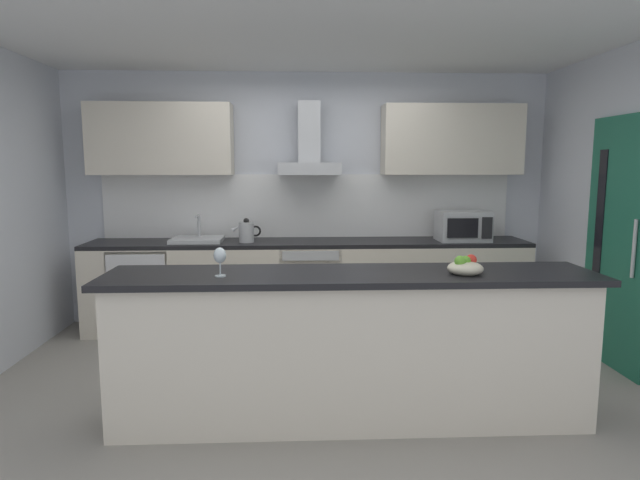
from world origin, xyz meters
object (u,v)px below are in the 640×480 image
(kettle, at_px, (247,232))
(fruit_bowl, at_px, (465,267))
(microwave, at_px, (463,226))
(wine_glass, at_px, (220,256))
(range_hood, at_px, (309,152))
(refrigerator, at_px, (145,290))
(sink, at_px, (197,239))
(oven, at_px, (310,284))

(kettle, xyz_separation_m, fruit_bowl, (1.54, -2.05, 0.02))
(microwave, relative_size, fruit_bowl, 2.27)
(wine_glass, distance_m, fruit_bowl, 1.51)
(range_hood, distance_m, fruit_bowl, 2.51)
(microwave, height_order, range_hood, range_hood)
(refrigerator, distance_m, sink, 0.73)
(sink, bearing_deg, fruit_bowl, -45.89)
(refrigerator, distance_m, fruit_bowl, 3.35)
(kettle, relative_size, fruit_bowl, 1.31)
(oven, xyz_separation_m, wine_glass, (-0.60, -2.09, 0.65))
(oven, distance_m, wine_glass, 2.26)
(oven, distance_m, kettle, 0.83)
(oven, distance_m, refrigerator, 1.65)
(oven, height_order, microwave, microwave)
(wine_glass, bearing_deg, kettle, 90.66)
(oven, distance_m, fruit_bowl, 2.34)
(sink, bearing_deg, wine_glass, -76.18)
(microwave, distance_m, wine_glass, 2.97)
(sink, relative_size, wine_glass, 2.81)
(oven, xyz_separation_m, sink, (-1.12, 0.01, 0.47))
(refrigerator, relative_size, wine_glass, 4.78)
(refrigerator, xyz_separation_m, sink, (0.53, 0.01, 0.50))
(kettle, bearing_deg, wine_glass, -89.34)
(refrigerator, height_order, sink, sink)
(sink, distance_m, fruit_bowl, 2.91)
(sink, xyz_separation_m, fruit_bowl, (2.03, -2.09, 0.10))
(oven, relative_size, refrigerator, 0.94)
(microwave, distance_m, sink, 2.66)
(wine_glass, relative_size, fruit_bowl, 0.81)
(refrigerator, bearing_deg, fruit_bowl, -39.10)
(microwave, height_order, fruit_bowl, microwave)
(sink, relative_size, kettle, 1.73)
(range_hood, bearing_deg, oven, -90.00)
(oven, xyz_separation_m, kettle, (-0.62, -0.03, 0.55))
(range_hood, relative_size, fruit_bowl, 3.27)
(microwave, relative_size, wine_glass, 2.81)
(refrigerator, height_order, wine_glass, wine_glass)
(refrigerator, xyz_separation_m, fruit_bowl, (2.56, -2.08, 0.60))
(oven, xyz_separation_m, microwave, (1.54, -0.03, 0.59))
(refrigerator, distance_m, wine_glass, 2.43)
(refrigerator, distance_m, kettle, 1.17)
(refrigerator, height_order, range_hood, range_hood)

